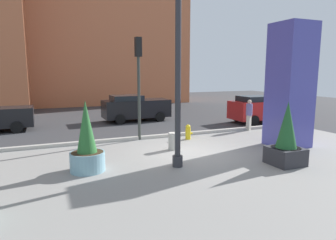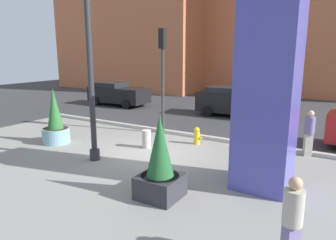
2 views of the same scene
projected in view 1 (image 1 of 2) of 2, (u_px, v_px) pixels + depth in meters
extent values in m
plane|color=#38383A|center=(156.00, 134.00, 16.03)|extent=(60.00, 60.00, 0.00)
cube|color=gray|center=(216.00, 166.00, 10.57)|extent=(18.00, 10.00, 0.02)
cube|color=#B7B2A8|center=(162.00, 136.00, 15.21)|extent=(18.00, 0.24, 0.16)
cylinder|color=#2D2D33|center=(178.00, 161.00, 10.45)|extent=(0.36, 0.36, 0.40)
cylinder|color=#2D2D33|center=(178.00, 68.00, 9.95)|extent=(0.20, 0.20, 6.83)
cube|color=#4C4CAD|center=(290.00, 86.00, 13.08)|extent=(1.52, 1.52, 5.39)
cylinder|color=#7AA8B7|center=(88.00, 162.00, 9.96)|extent=(1.15, 1.15, 0.66)
cylinder|color=#382819|center=(87.00, 153.00, 9.91)|extent=(1.06, 1.06, 0.04)
cone|color=#2D6B33|center=(86.00, 127.00, 9.77)|extent=(0.66, 0.66, 1.73)
cube|color=#2D2D33|center=(285.00, 156.00, 10.68)|extent=(1.10, 1.10, 0.63)
cylinder|color=#382819|center=(286.00, 148.00, 10.63)|extent=(1.04, 1.04, 0.04)
cone|color=#235B2D|center=(287.00, 125.00, 10.50)|extent=(0.74, 0.74, 1.65)
cylinder|color=gold|center=(188.00, 134.00, 14.72)|extent=(0.26, 0.26, 0.55)
sphere|color=gold|center=(188.00, 127.00, 14.67)|extent=(0.24, 0.24, 0.24)
cylinder|color=gold|center=(191.00, 133.00, 14.78)|extent=(0.12, 0.10, 0.10)
cylinder|color=#B2ADA3|center=(173.00, 141.00, 12.70)|extent=(0.36, 0.36, 0.75)
cylinder|color=#333833|center=(139.00, 99.00, 14.36)|extent=(0.14, 0.14, 4.01)
cube|color=black|center=(138.00, 47.00, 13.98)|extent=(0.28, 0.32, 0.90)
sphere|color=red|center=(137.00, 47.00, 14.13)|extent=(0.18, 0.18, 0.18)
cylinder|color=black|center=(19.00, 122.00, 17.95)|extent=(0.64, 0.22, 0.64)
cylinder|color=black|center=(17.00, 127.00, 16.28)|extent=(0.64, 0.22, 0.64)
cube|color=red|center=(263.00, 109.00, 19.80)|extent=(4.44, 1.90, 1.16)
cube|color=#1E2328|center=(255.00, 99.00, 19.44)|extent=(2.01, 1.63, 0.34)
cylinder|color=black|center=(269.00, 115.00, 21.22)|extent=(0.64, 0.23, 0.64)
cylinder|color=black|center=(288.00, 118.00, 19.56)|extent=(0.64, 0.23, 0.64)
cylinder|color=black|center=(237.00, 117.00, 20.22)|extent=(0.64, 0.23, 0.64)
cylinder|color=black|center=(254.00, 121.00, 18.55)|extent=(0.64, 0.23, 0.64)
cube|color=black|center=(136.00, 108.00, 20.32)|extent=(4.49, 1.91, 1.17)
cube|color=#1E2328|center=(127.00, 98.00, 19.94)|extent=(2.03, 1.64, 0.34)
cylinder|color=black|center=(151.00, 113.00, 21.79)|extent=(0.64, 0.23, 0.64)
cylinder|color=black|center=(160.00, 117.00, 20.14)|extent=(0.64, 0.23, 0.64)
cylinder|color=black|center=(113.00, 116.00, 20.68)|extent=(0.64, 0.23, 0.64)
cylinder|color=black|center=(120.00, 119.00, 19.03)|extent=(0.64, 0.23, 0.64)
cube|color=#B2AD9E|center=(249.00, 123.00, 17.05)|extent=(0.34, 0.31, 0.87)
cylinder|color=slate|center=(249.00, 110.00, 16.93)|extent=(0.49, 0.49, 0.65)
sphere|color=beige|center=(250.00, 102.00, 16.86)|extent=(0.24, 0.24, 0.24)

